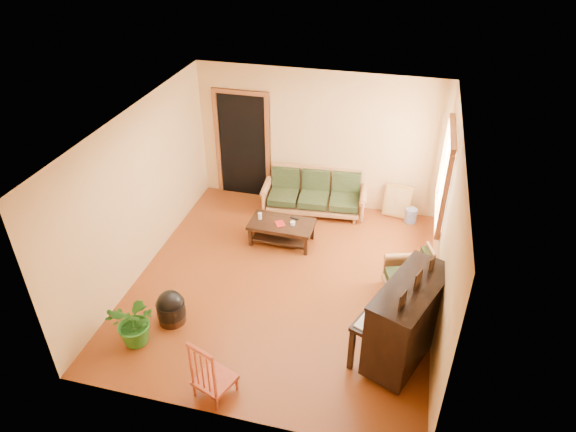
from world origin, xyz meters
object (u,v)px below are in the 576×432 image
(coffee_table, at_px, (282,232))
(red_chair, at_px, (214,367))
(potted_plant, at_px, (135,322))
(piano, at_px, (407,322))
(footstool, at_px, (171,310))
(ceramic_crock, at_px, (411,215))
(sofa, at_px, (314,194))
(armchair, at_px, (410,276))

(coffee_table, height_order, red_chair, red_chair)
(potted_plant, bearing_deg, red_chair, -21.69)
(coffee_table, relative_size, piano, 0.81)
(footstool, relative_size, potted_plant, 0.56)
(coffee_table, distance_m, footstool, 2.45)
(red_chair, relative_size, potted_plant, 1.25)
(ceramic_crock, bearing_deg, potted_plant, -131.00)
(piano, bearing_deg, ceramic_crock, 112.91)
(sofa, relative_size, potted_plant, 2.60)
(armchair, bearing_deg, red_chair, -151.08)
(sofa, xyz_separation_m, piano, (1.85, -3.17, 0.19))
(footstool, xyz_separation_m, ceramic_crock, (3.14, 3.43, -0.06))
(piano, height_order, ceramic_crock, piano)
(piano, distance_m, ceramic_crock, 3.32)
(piano, relative_size, footstool, 3.37)
(potted_plant, bearing_deg, armchair, 27.85)
(coffee_table, bearing_deg, ceramic_crock, 29.42)
(footstool, xyz_separation_m, potted_plant, (-0.27, -0.48, 0.17))
(armchair, distance_m, ceramic_crock, 2.11)
(coffee_table, distance_m, red_chair, 3.25)
(footstool, bearing_deg, sofa, 67.89)
(coffee_table, distance_m, potted_plant, 3.01)
(footstool, bearing_deg, piano, 2.66)
(sofa, xyz_separation_m, coffee_table, (-0.34, -1.09, -0.20))
(armchair, xyz_separation_m, red_chair, (-2.15, -2.35, 0.06))
(coffee_table, distance_m, piano, 3.04)
(piano, relative_size, potted_plant, 1.87)
(piano, height_order, footstool, piano)
(armchair, height_order, piano, piano)
(coffee_table, relative_size, potted_plant, 1.51)
(armchair, relative_size, red_chair, 0.86)
(coffee_table, bearing_deg, potted_plant, -115.19)
(sofa, bearing_deg, red_chair, -98.92)
(coffee_table, distance_m, ceramic_crock, 2.44)
(sofa, xyz_separation_m, footstool, (-1.35, -3.32, -0.21))
(footstool, bearing_deg, ceramic_crock, 47.56)
(armchair, distance_m, piano, 1.21)
(red_chair, bearing_deg, piano, 48.76)
(piano, height_order, red_chair, piano)
(coffee_table, xyz_separation_m, piano, (2.18, -2.09, 0.40))
(armchair, xyz_separation_m, footstool, (-3.19, -1.34, -0.20))
(sofa, xyz_separation_m, potted_plant, (-1.61, -3.80, -0.04))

